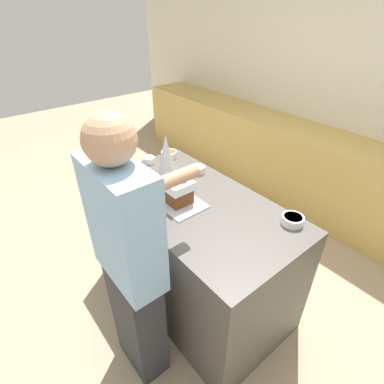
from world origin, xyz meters
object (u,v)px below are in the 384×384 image
Objects in this scene: baking_tray at (178,202)px; decorative_tree at (166,157)px; candy_bowl_near_tray_left at (149,160)px; candy_bowl_near_tray_right at (293,220)px; candy_bowl_behind_tray at (169,154)px; person at (131,265)px; gingerbread_house at (178,191)px; candy_bowl_beside_tree at (198,169)px.

decorative_tree is (-0.33, 0.14, 0.17)m from baking_tray.
candy_bowl_near_tray_right is at bearing 11.17° from candy_bowl_near_tray_left.
candy_bowl_near_tray_right is 1.25m from candy_bowl_behind_tray.
person reaches higher than candy_bowl_behind_tray.
gingerbread_house is 0.37m from decorative_tree.
candy_bowl_beside_tree reaches higher than baking_tray.
gingerbread_house is 0.45m from candy_bowl_beside_tree.
person is (0.60, -0.67, -0.22)m from decorative_tree.
person is at bearing -62.71° from baking_tray.
decorative_tree is 1.01m from candy_bowl_near_tray_right.
candy_bowl_near_tray_left is at bearing -95.65° from candy_bowl_behind_tray.
candy_bowl_near_tray_right is 1.29m from candy_bowl_near_tray_left.
decorative_tree is at bearing 131.97° from person.
gingerbread_house reaches higher than candy_bowl_beside_tree.
decorative_tree is at bearing -164.24° from candy_bowl_near_tray_right.
baking_tray is 1.04× the size of decorative_tree.
baking_tray is at bearing -146.81° from candy_bowl_near_tray_right.
decorative_tree is 3.12× the size of candy_bowl_beside_tree.
decorative_tree is at bearing -111.87° from candy_bowl_beside_tree.
candy_bowl_near_tray_right is at bearing 33.19° from baking_tray.
candy_bowl_behind_tray reaches higher than baking_tray.
decorative_tree is at bearing -4.27° from candy_bowl_near_tray_left.
person reaches higher than candy_bowl_beside_tree.
candy_bowl_near_tray_right is at bearing 2.35° from candy_bowl_beside_tree.
gingerbread_house is 1.66× the size of candy_bowl_behind_tray.
candy_bowl_near_tray_right and candy_bowl_behind_tray have the same top height.
decorative_tree reaches higher than candy_bowl_beside_tree.
candy_bowl_beside_tree is 0.06× the size of person.
candy_bowl_near_tray_right is 1.01m from person.
candy_bowl_near_tray_left is at bearing 142.52° from person.
candy_bowl_beside_tree is 1.16× the size of candy_bowl_near_tray_left.
gingerbread_house is at bearing -58.06° from candy_bowl_beside_tree.
candy_bowl_behind_tray is (-0.61, 0.36, 0.03)m from baking_tray.
candy_bowl_near_tray_left is (-1.27, -0.25, -0.00)m from candy_bowl_near_tray_right.
candy_bowl_near_tray_left is at bearing 165.38° from baking_tray.
person is at bearing -45.12° from candy_bowl_behind_tray.
candy_bowl_beside_tree is at bearing 2.84° from candy_bowl_behind_tray.
baking_tray is 2.67× the size of candy_bowl_behind_tray.
candy_bowl_behind_tray is at bearing 134.88° from person.
person is (0.89, -0.89, -0.07)m from candy_bowl_behind_tray.
candy_bowl_behind_tray is (-0.61, 0.36, -0.07)m from gingerbread_house.
decorative_tree is at bearing -37.73° from candy_bowl_behind_tray.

